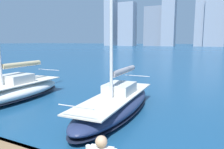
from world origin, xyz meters
name	(u,v)px	position (x,y,z in m)	size (l,w,h in m)	color
city_skyline	(224,19)	(-2.59, -162.75, 18.21)	(170.46, 21.06, 49.58)	gray
sailboat_grey	(116,102)	(0.64, -7.02, 0.59)	(2.94, 8.68, 9.10)	navy
sailboat_tan	(11,90)	(7.94, -6.26, 0.64)	(3.02, 8.22, 11.22)	white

